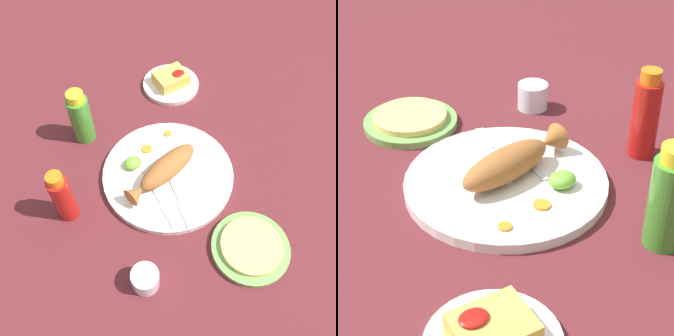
% 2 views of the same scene
% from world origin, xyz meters
% --- Properties ---
extents(ground_plane, '(4.00, 4.00, 0.00)m').
position_xyz_m(ground_plane, '(0.00, 0.00, 0.00)').
color(ground_plane, '#561E23').
extents(main_plate, '(0.34, 0.34, 0.02)m').
position_xyz_m(main_plate, '(0.00, 0.00, 0.01)').
color(main_plate, silver).
rests_on(main_plate, ground_plane).
extents(fried_fish, '(0.23, 0.11, 0.05)m').
position_xyz_m(fried_fish, '(-0.01, -0.00, 0.04)').
color(fried_fish, '#935628').
rests_on(fried_fish, main_plate).
extents(fork_near, '(0.05, 0.18, 0.00)m').
position_xyz_m(fork_near, '(-0.02, -0.08, 0.02)').
color(fork_near, silver).
rests_on(fork_near, main_plate).
extents(fork_far, '(0.02, 0.19, 0.00)m').
position_xyz_m(fork_far, '(-0.06, -0.07, 0.02)').
color(fork_far, silver).
rests_on(fork_far, main_plate).
extents(carrot_slice_near, '(0.02, 0.02, 0.00)m').
position_xyz_m(carrot_slice_near, '(0.06, 0.11, 0.02)').
color(carrot_slice_near, orange).
rests_on(carrot_slice_near, main_plate).
extents(carrot_slice_mid, '(0.03, 0.03, 0.00)m').
position_xyz_m(carrot_slice_mid, '(-0.01, 0.09, 0.02)').
color(carrot_slice_mid, orange).
rests_on(carrot_slice_mid, main_plate).
extents(lime_wedge_main, '(0.05, 0.04, 0.03)m').
position_xyz_m(lime_wedge_main, '(-0.07, 0.07, 0.03)').
color(lime_wedge_main, '#6BB233').
rests_on(lime_wedge_main, main_plate).
extents(hot_sauce_bottle_red, '(0.05, 0.05, 0.17)m').
position_xyz_m(hot_sauce_bottle_red, '(-0.26, 0.03, 0.08)').
color(hot_sauce_bottle_red, '#B21914').
rests_on(hot_sauce_bottle_red, ground_plane).
extents(hot_sauce_bottle_green, '(0.06, 0.06, 0.17)m').
position_xyz_m(hot_sauce_bottle_green, '(-0.13, 0.24, 0.08)').
color(hot_sauce_bottle_green, '#3D8428').
rests_on(hot_sauce_bottle_green, ground_plane).
extents(salt_cup, '(0.06, 0.06, 0.05)m').
position_xyz_m(salt_cup, '(-0.19, -0.22, 0.02)').
color(salt_cup, silver).
rests_on(salt_cup, ground_plane).
extents(fries_pile, '(0.10, 0.08, 0.04)m').
position_xyz_m(fries_pile, '(0.18, 0.29, 0.03)').
color(fries_pile, gold).
rests_on(fries_pile, side_plate_fries).
extents(tortilla_plate, '(0.18, 0.18, 0.01)m').
position_xyz_m(tortilla_plate, '(0.06, -0.27, 0.01)').
color(tortilla_plate, '#6B9E4C').
rests_on(tortilla_plate, ground_plane).
extents(tortilla_stack, '(0.14, 0.14, 0.01)m').
position_xyz_m(tortilla_stack, '(0.06, -0.27, 0.02)').
color(tortilla_stack, '#E0C666').
rests_on(tortilla_stack, tortilla_plate).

